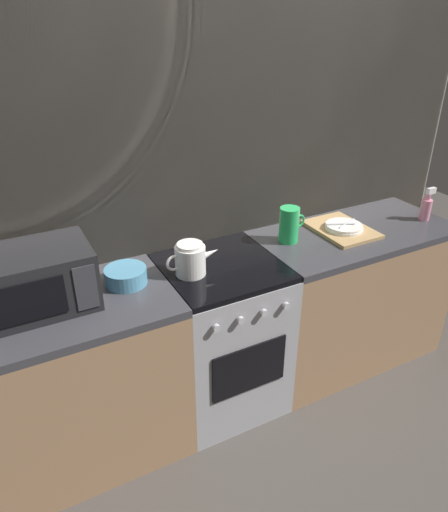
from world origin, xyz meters
The scene contains 11 objects.
ground_plane centered at (0.00, 0.00, 0.00)m, with size 8.00×8.00×0.00m, color #47423D.
back_wall centered at (0.00, 0.32, 1.20)m, with size 3.60×0.05×2.40m.
counter_left centered at (-0.90, 0.00, 0.45)m, with size 1.20×0.60×0.90m.
stove_unit centered at (0.00, 0.00, 0.45)m, with size 0.60×0.63×0.90m.
counter_right centered at (0.90, 0.00, 0.45)m, with size 1.20×0.60×0.90m.
microwave centered at (-0.87, 0.05, 1.04)m, with size 0.46×0.35×0.27m.
kettle centered at (-0.17, -0.01, 0.98)m, with size 0.28×0.15×0.17m.
mixing_bowl centered at (-0.48, 0.06, 0.94)m, with size 0.20×0.20×0.08m, color teal.
pitcher centered at (0.46, 0.07, 1.00)m, with size 0.16×0.11×0.20m.
dish_pile centered at (0.82, 0.03, 0.92)m, with size 0.30×0.40×0.06m.
spray_bottle centered at (1.38, -0.07, 0.98)m, with size 0.08×0.06×0.20m.
Camera 1 is at (-0.98, -1.89, 2.09)m, focal length 33.54 mm.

